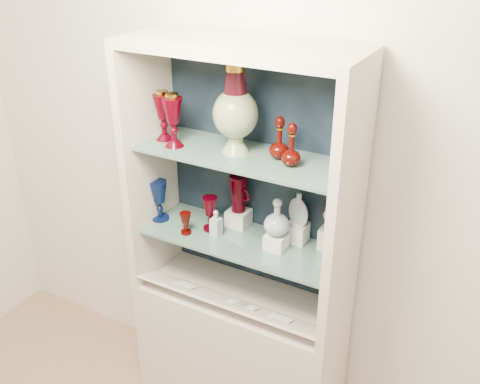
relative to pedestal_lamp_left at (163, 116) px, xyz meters
The scene contains 31 objects.
wall_back 0.48m from the pedestal_lamp_left, 28.73° to the left, with size 3.50×0.02×2.80m, color white.
cabinet_base 1.27m from the pedestal_lamp_left, ahead, with size 1.00×0.40×0.75m, color beige.
cabinet_back_panel 0.50m from the pedestal_lamp_left, 25.24° to the left, with size 0.98×0.02×1.15m, color black.
cabinet_side_left 0.27m from the pedestal_lamp_left, behind, with size 0.04×0.40×1.15m, color beige.
cabinet_side_right 0.91m from the pedestal_lamp_left, ahead, with size 0.04×0.40×1.15m, color beige.
cabinet_top_cap 0.52m from the pedestal_lamp_left, ahead, with size 1.00×0.40×0.04m, color beige.
shelf_lower 0.67m from the pedestal_lamp_left, ahead, with size 0.92×0.34×0.01m, color slate.
shelf_upper 0.41m from the pedestal_lamp_left, ahead, with size 0.92×0.34×0.01m, color slate.
label_ledge 0.90m from the pedestal_lamp_left, 16.48° to the right, with size 0.92×0.18×0.01m, color beige.
label_card_0 0.91m from the pedestal_lamp_left, 14.55° to the right, with size 0.10×0.07×0.00m, color white.
label_card_1 0.81m from the pedestal_lamp_left, 36.23° to the right, with size 0.10×0.07×0.00m, color white.
label_card_2 1.03m from the pedestal_lamp_left, ahead, with size 0.10×0.07×0.00m, color white.
label_card_3 0.93m from the pedestal_lamp_left, 13.38° to the right, with size 0.10×0.07×0.00m, color white.
pedestal_lamp_left is the anchor object (origin of this frame).
pedestal_lamp_right 0.10m from the pedestal_lamp_left, 28.39° to the right, with size 0.09×0.09×0.24m, color #430009, non-canonical shape.
enamel_urn 0.36m from the pedestal_lamp_left, ahead, with size 0.19×0.19×0.39m, color #093F1D, non-canonical shape.
ruby_decanter_a 0.62m from the pedestal_lamp_left, ahead, with size 0.08×0.08×0.20m, color #3F0803, non-canonical shape.
ruby_decanter_b 0.55m from the pedestal_lamp_left, ahead, with size 0.08×0.08×0.19m, color #3F0803, non-canonical shape.
lidded_bowl 0.82m from the pedestal_lamp_left, ahead, with size 0.09×0.09×0.10m, color #3F0803, non-canonical shape.
cobalt_goblet 0.43m from the pedestal_lamp_left, 165.24° to the right, with size 0.09×0.09×0.20m, color #06133B, non-canonical shape.
ruby_goblet_tall 0.50m from the pedestal_lamp_left, ahead, with size 0.07×0.07×0.17m, color #430009, non-canonical shape.
ruby_goblet_small 0.50m from the pedestal_lamp_left, 25.57° to the right, with size 0.05×0.05×0.11m, color #3F0803, non-canonical shape.
riser_ruby_pitcher 0.60m from the pedestal_lamp_left, 20.64° to the left, with size 0.10×0.10×0.08m, color silver.
ruby_pitcher 0.50m from the pedestal_lamp_left, 20.64° to the left, with size 0.13×0.08×0.18m, color #430009, non-canonical shape.
clear_square_bottle 0.54m from the pedestal_lamp_left, ahead, with size 0.05×0.05×0.13m, color #96A7B0, non-canonical shape.
riser_flat_flask 0.79m from the pedestal_lamp_left, 11.15° to the left, with size 0.09×0.09×0.09m, color silver.
flat_flask 0.73m from the pedestal_lamp_left, 11.15° to the left, with size 0.11×0.04×0.16m, color #B5BFC7, non-canonical shape.
riser_clear_round_decanter 0.75m from the pedestal_lamp_left, ahead, with size 0.09×0.09×0.07m, color silver.
clear_round_decanter 0.68m from the pedestal_lamp_left, ahead, with size 0.11×0.11×0.17m, color #96A7B0, non-canonical shape.
riser_cameo_medallion 0.91m from the pedestal_lamp_left, ahead, with size 0.08×0.08×0.10m, color silver.
cameo_medallion 0.86m from the pedestal_lamp_left, ahead, with size 0.10×0.04×0.12m, color black, non-canonical shape.
Camera 1 is at (1.00, -0.29, 2.34)m, focal length 40.00 mm.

